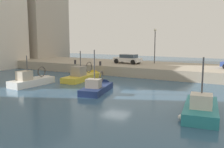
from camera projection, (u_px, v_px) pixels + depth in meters
water_surface at (116, 89)px, 23.80m from camera, size 80.00×80.00×0.00m
quay_wall at (154, 69)px, 33.82m from camera, size 9.00×56.00×1.20m
fishing_boat_navy at (98, 90)px, 23.04m from camera, size 5.69×2.70×4.61m
fishing_boat_white at (34, 84)px, 25.98m from camera, size 5.73×2.28×3.86m
fishing_boat_teal at (201, 112)px, 16.39m from camera, size 6.11×2.56×4.64m
fishing_boat_yellow at (84, 78)px, 29.19m from camera, size 6.54×2.19×4.21m
parked_car_white at (128, 59)px, 35.17m from camera, size 2.20×4.04×1.28m
mooring_bollard_mid at (100, 63)px, 32.77m from camera, size 0.28×0.28×0.55m
mooring_bollard_north at (75, 62)px, 34.58m from camera, size 0.28×0.28×0.55m
quay_streetlamp at (155, 40)px, 34.77m from camera, size 0.36×0.36×4.83m
waterfront_building_east_mid at (37, 22)px, 47.37m from camera, size 9.22×8.67×15.20m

